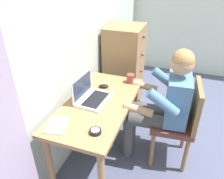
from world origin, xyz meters
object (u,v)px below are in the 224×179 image
coffee_mug (130,78)px  chair (180,119)px  desk (98,113)px  notebook_pad (57,125)px  computer_mouse (104,86)px  dresser (124,69)px  person_seated (163,101)px  desk_clock (95,131)px  laptop (90,95)px

coffee_mug → chair: bearing=-108.1°
desk → notebook_pad: size_ratio=5.46×
chair → computer_mouse: bearing=91.2°
dresser → computer_mouse: (-0.81, -0.02, 0.16)m
dresser → person_seated: 1.03m
dresser → desk_clock: 1.50m
dresser → coffee_mug: (-0.61, -0.25, 0.19)m
laptop → computer_mouse: (0.25, -0.03, -0.04)m
desk → desk_clock: (-0.39, -0.14, 0.13)m
laptop → coffee_mug: bearing=-29.7°
chair → desk: bearing=111.3°
laptop → chair: bearing=-71.9°
person_seated → laptop: bearing=111.7°
desk → dresser: 1.09m
desk → laptop: size_ratio=3.24×
computer_mouse → notebook_pad: computer_mouse is taller
notebook_pad → desk_clock: bearing=-97.3°
person_seated → coffee_mug: 0.44m
chair → person_seated: bearing=94.5°
person_seated → desk_clock: (-0.66, 0.41, 0.05)m
chair → computer_mouse: 0.82m
laptop → desk: bearing=-103.5°
laptop → desk_clock: (-0.41, -0.23, -0.04)m
desk → chair: chair is taller
person_seated → laptop: (-0.25, 0.64, 0.09)m
dresser → chair: dresser is taller
person_seated → chair: bearing=-85.5°
notebook_pad → laptop: bearing=-23.3°
computer_mouse → coffee_mug: 0.30m
dresser → coffee_mug: 0.69m
computer_mouse → coffee_mug: (0.20, -0.23, 0.03)m
person_seated → computer_mouse: size_ratio=12.16×
chair → laptop: 0.90m
desk → person_seated: 0.62m
coffee_mug → desk: bearing=159.7°
computer_mouse → desk_clock: computer_mouse is taller
dresser → notebook_pad: (-1.50, 0.10, 0.15)m
computer_mouse → coffee_mug: size_ratio=0.83×
computer_mouse → desk: bearing=174.2°
laptop → desk_clock: 0.47m
chair → person_seated: size_ratio=0.74×
coffee_mug → desk_clock: bearing=177.9°
desk_clock → notebook_pad: 0.32m
coffee_mug → dresser: bearing=22.2°
desk_clock → desk: bearing=20.1°
dresser → laptop: 1.08m
computer_mouse → desk_clock: bearing=179.8°
person_seated → notebook_pad: (-0.69, 0.73, 0.04)m
desk_clock → dresser: bearing=8.4°
laptop → computer_mouse: size_ratio=3.54×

